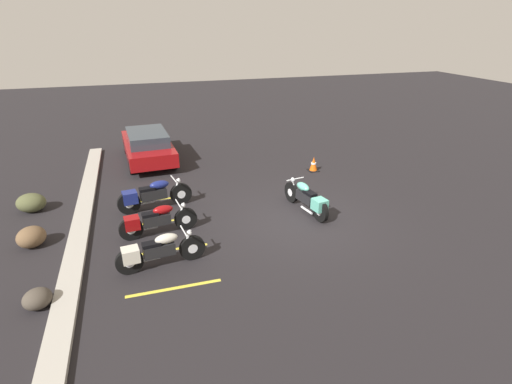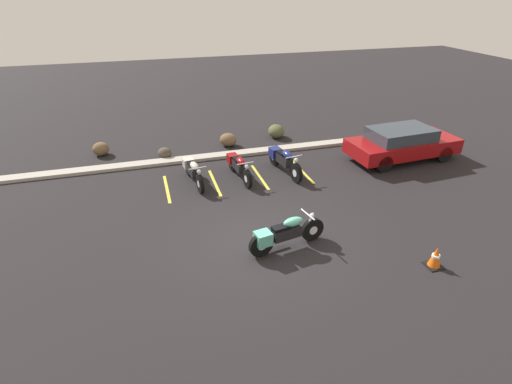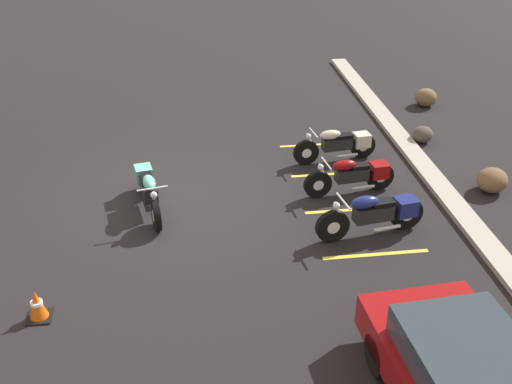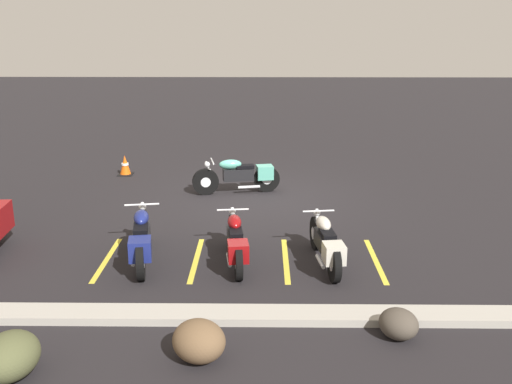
{
  "view_description": "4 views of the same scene",
  "coord_description": "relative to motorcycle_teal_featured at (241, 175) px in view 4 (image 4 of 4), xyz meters",
  "views": [
    {
      "loc": [
        -9.7,
        4.29,
        5.47
      ],
      "look_at": [
        0.17,
        1.25,
        1.0
      ],
      "focal_mm": 28.0,
      "sensor_mm": 36.0,
      "label": 1
    },
    {
      "loc": [
        -2.72,
        -8.56,
        6.27
      ],
      "look_at": [
        0.27,
        1.6,
        0.66
      ],
      "focal_mm": 28.0,
      "sensor_mm": 36.0,
      "label": 2
    },
    {
      "loc": [
        11.76,
        0.37,
        6.8
      ],
      "look_at": [
        1.26,
        1.74,
        0.7
      ],
      "focal_mm": 42.0,
      "sensor_mm": 36.0,
      "label": 3
    },
    {
      "loc": [
        -0.13,
        14.12,
        4.35
      ],
      "look_at": [
        0.01,
        1.37,
        0.57
      ],
      "focal_mm": 42.0,
      "sensor_mm": 36.0,
      "label": 4
    }
  ],
  "objects": [
    {
      "name": "ground",
      "position": [
        -0.42,
        0.47,
        -0.47
      ],
      "size": [
        60.0,
        60.0,
        0.0
      ],
      "primitive_type": "plane",
      "color": "black"
    },
    {
      "name": "motorcycle_teal_featured",
      "position": [
        0.0,
        0.0,
        0.0
      ],
      "size": [
        2.21,
        0.77,
        0.88
      ],
      "rotation": [
        0.0,
        0.0,
        0.19
      ],
      "color": "black",
      "rests_on": "ground"
    },
    {
      "name": "parked_bike_0",
      "position": [
        -1.68,
        4.63,
        -0.02
      ],
      "size": [
        0.65,
        2.14,
        0.84
      ],
      "rotation": [
        0.0,
        0.0,
        -1.45
      ],
      "color": "black",
      "rests_on": "ground"
    },
    {
      "name": "parked_bike_1",
      "position": [
        -0.07,
        4.56,
        -0.02
      ],
      "size": [
        0.64,
        2.13,
        0.84
      ],
      "rotation": [
        0.0,
        0.0,
        -1.45
      ],
      "color": "black",
      "rests_on": "ground"
    },
    {
      "name": "parked_bike_2",
      "position": [
        1.63,
        4.53,
        0.02
      ],
      "size": [
        0.76,
        2.31,
        0.91
      ],
      "rotation": [
        0.0,
        0.0,
        -1.41
      ],
      "color": "black",
      "rests_on": "ground"
    },
    {
      "name": "concrete_curb",
      "position": [
        -0.42,
        6.58,
        -0.41
      ],
      "size": [
        18.0,
        0.5,
        0.12
      ],
      "primitive_type": "cube",
      "color": "#A8A399",
      "rests_on": "ground"
    },
    {
      "name": "landscape_rock_0",
      "position": [
        -2.46,
        7.1,
        -0.25
      ],
      "size": [
        0.75,
        0.77,
        0.43
      ],
      "primitive_type": "ellipsoid",
      "rotation": [
        0.0,
        0.0,
        2.14
      ],
      "color": "#484036",
      "rests_on": "ground"
    },
    {
      "name": "landscape_rock_1",
      "position": [
        2.58,
        8.11,
        -0.18
      ],
      "size": [
        0.84,
        0.96,
        0.58
      ],
      "primitive_type": "ellipsoid",
      "rotation": [
        0.0,
        0.0,
        1.41
      ],
      "color": "#4F5232",
      "rests_on": "ground"
    },
    {
      "name": "landscape_rock_3",
      "position": [
        0.27,
        7.69,
        -0.19
      ],
      "size": [
        0.99,
        1.0,
        0.55
      ],
      "primitive_type": "ellipsoid",
      "rotation": [
        0.0,
        0.0,
        2.34
      ],
      "color": "brown",
      "rests_on": "ground"
    },
    {
      "name": "traffic_cone",
      "position": [
        3.33,
        -1.75,
        -0.2
      ],
      "size": [
        0.4,
        0.4,
        0.56
      ],
      "color": "black",
      "rests_on": "ground"
    },
    {
      "name": "stall_line_0",
      "position": [
        -2.64,
        4.36,
        -0.46
      ],
      "size": [
        0.1,
        2.1,
        0.0
      ],
      "primitive_type": "cube",
      "color": "gold",
      "rests_on": "ground"
    },
    {
      "name": "stall_line_1",
      "position": [
        -0.98,
        4.36,
        -0.46
      ],
      "size": [
        0.1,
        2.1,
        0.0
      ],
      "primitive_type": "cube",
      "color": "gold",
      "rests_on": "ground"
    },
    {
      "name": "stall_line_2",
      "position": [
        0.67,
        4.36,
        -0.46
      ],
      "size": [
        0.1,
        2.1,
        0.0
      ],
      "primitive_type": "cube",
      "color": "gold",
      "rests_on": "ground"
    },
    {
      "name": "stall_line_3",
      "position": [
        2.33,
        4.36,
        -0.46
      ],
      "size": [
        0.1,
        2.1,
        0.0
      ],
      "primitive_type": "cube",
      "color": "gold",
      "rests_on": "ground"
    }
  ]
}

